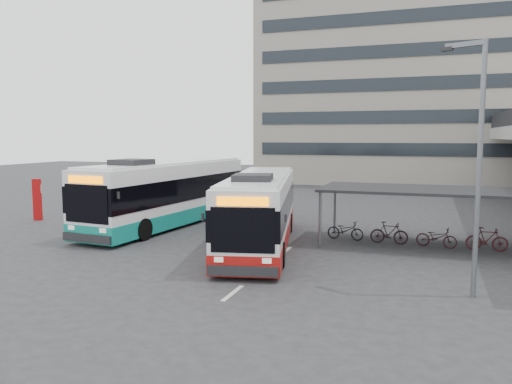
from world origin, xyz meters
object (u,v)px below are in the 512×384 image
(bus_main, at_px, (260,210))
(pedestrian, at_px, (133,215))
(bus_teal, at_px, (169,193))
(lamp_post, at_px, (476,153))

(bus_main, bearing_deg, pedestrian, 159.97)
(bus_main, relative_size, bus_teal, 0.92)
(bus_teal, xyz_separation_m, pedestrian, (-0.73, -2.37, -0.86))
(bus_main, bearing_deg, bus_teal, 140.00)
(bus_teal, bearing_deg, bus_main, -22.31)
(bus_teal, bearing_deg, pedestrian, -102.18)
(pedestrian, distance_m, lamp_post, 16.66)
(pedestrian, bearing_deg, bus_main, -63.13)
(bus_main, distance_m, lamp_post, 9.85)
(bus_main, bearing_deg, lamp_post, -42.20)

